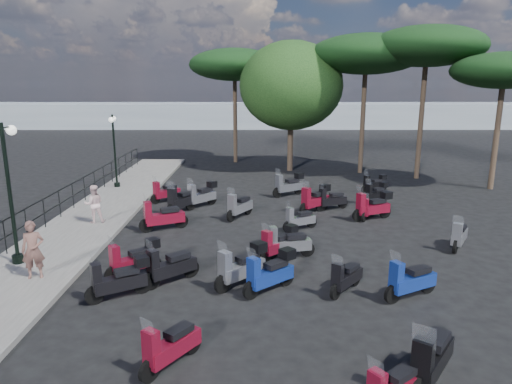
{
  "coord_description": "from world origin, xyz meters",
  "views": [
    {
      "loc": [
        0.06,
        -14.21,
        5.37
      ],
      "look_at": [
        0.09,
        3.39,
        1.2
      ],
      "focal_mm": 32.0,
      "sensor_mm": 36.0,
      "label": 1
    }
  ],
  "objects_px": {
    "scooter_6": "(170,347)",
    "scooter_14": "(242,267)",
    "pine_1": "(427,47)",
    "pine_3": "(504,71)",
    "scooter_5": "(165,192)",
    "scooter_19": "(346,278)",
    "scooter_3": "(162,217)",
    "scooter_11": "(202,195)",
    "scooter_28": "(376,193)",
    "scooter_13": "(431,360)",
    "scooter_26": "(459,236)",
    "scooter_22": "(368,209)",
    "scooter_4": "(181,201)",
    "scooter_29": "(374,184)",
    "scooter_1": "(119,280)",
    "pedestrian_far": "(94,204)",
    "lamp_post_2": "(114,146)",
    "scooter_8": "(270,273)",
    "scooter_21": "(299,220)",
    "scooter_27": "(373,207)",
    "scooter_23": "(331,200)",
    "pine_0": "(366,54)",
    "lamp_post_1": "(9,185)",
    "scooter_9": "(279,244)",
    "pine_2": "(235,65)",
    "scooter_7": "(170,267)",
    "scooter_16": "(315,199)",
    "scooter_20": "(410,281)",
    "scooter_2": "(134,260)",
    "scooter_15": "(288,244)",
    "scooter_10": "(239,207)"
  },
  "relations": [
    {
      "from": "scooter_6",
      "to": "scooter_14",
      "type": "relative_size",
      "value": 0.96
    },
    {
      "from": "scooter_11",
      "to": "scooter_28",
      "type": "relative_size",
      "value": 1.1
    },
    {
      "from": "lamp_post_1",
      "to": "scooter_9",
      "type": "height_order",
      "value": "lamp_post_1"
    },
    {
      "from": "scooter_2",
      "to": "scooter_5",
      "type": "distance_m",
      "value": 8.55
    },
    {
      "from": "scooter_7",
      "to": "pine_2",
      "type": "xyz_separation_m",
      "value": [
        0.95,
        20.18,
        6.14
      ]
    },
    {
      "from": "scooter_21",
      "to": "scooter_27",
      "type": "distance_m",
      "value": 3.39
    },
    {
      "from": "scooter_4",
      "to": "scooter_29",
      "type": "height_order",
      "value": "scooter_4"
    },
    {
      "from": "scooter_16",
      "to": "scooter_23",
      "type": "height_order",
      "value": "scooter_16"
    },
    {
      "from": "scooter_13",
      "to": "scooter_21",
      "type": "bearing_deg",
      "value": -43.36
    },
    {
      "from": "lamp_post_2",
      "to": "scooter_8",
      "type": "bearing_deg",
      "value": -67.59
    },
    {
      "from": "lamp_post_2",
      "to": "pedestrian_far",
      "type": "height_order",
      "value": "lamp_post_2"
    },
    {
      "from": "pine_0",
      "to": "lamp_post_1",
      "type": "bearing_deg",
      "value": -132.14
    },
    {
      "from": "scooter_1",
      "to": "scooter_19",
      "type": "height_order",
      "value": "scooter_1"
    },
    {
      "from": "scooter_22",
      "to": "scooter_23",
      "type": "height_order",
      "value": "scooter_23"
    },
    {
      "from": "scooter_21",
      "to": "pine_2",
      "type": "xyz_separation_m",
      "value": [
        -3.05,
        15.46,
        6.21
      ]
    },
    {
      "from": "scooter_26",
      "to": "scooter_22",
      "type": "bearing_deg",
      "value": -24.34
    },
    {
      "from": "scooter_28",
      "to": "scooter_15",
      "type": "bearing_deg",
      "value": 110.49
    },
    {
      "from": "scooter_6",
      "to": "scooter_19",
      "type": "bearing_deg",
      "value": -105.41
    },
    {
      "from": "scooter_2",
      "to": "scooter_9",
      "type": "bearing_deg",
      "value": -109.97
    },
    {
      "from": "scooter_9",
      "to": "scooter_27",
      "type": "bearing_deg",
      "value": -86.59
    },
    {
      "from": "pine_1",
      "to": "pine_3",
      "type": "distance_m",
      "value": 4.29
    },
    {
      "from": "scooter_19",
      "to": "scooter_29",
      "type": "xyz_separation_m",
      "value": [
        3.65,
        11.39,
        0.02
      ]
    },
    {
      "from": "scooter_5",
      "to": "scooter_19",
      "type": "relative_size",
      "value": 1.06
    },
    {
      "from": "scooter_9",
      "to": "scooter_26",
      "type": "xyz_separation_m",
      "value": [
        6.06,
        0.85,
        -0.04
      ]
    },
    {
      "from": "scooter_1",
      "to": "pine_2",
      "type": "distance_m",
      "value": 22.05
    },
    {
      "from": "scooter_21",
      "to": "scooter_29",
      "type": "relative_size",
      "value": 0.97
    },
    {
      "from": "scooter_2",
      "to": "scooter_8",
      "type": "xyz_separation_m",
      "value": [
        3.84,
        -0.97,
        0.02
      ]
    },
    {
      "from": "scooter_3",
      "to": "scooter_5",
      "type": "height_order",
      "value": "scooter_3"
    },
    {
      "from": "scooter_19",
      "to": "scooter_20",
      "type": "distance_m",
      "value": 1.62
    },
    {
      "from": "scooter_5",
      "to": "scooter_15",
      "type": "bearing_deg",
      "value": 173.7
    },
    {
      "from": "scooter_20",
      "to": "scooter_16",
      "type": "bearing_deg",
      "value": -18.19
    },
    {
      "from": "scooter_1",
      "to": "pedestrian_far",
      "type": "bearing_deg",
      "value": -6.63
    },
    {
      "from": "scooter_6",
      "to": "scooter_4",
      "type": "bearing_deg",
      "value": -46.6
    },
    {
      "from": "scooter_10",
      "to": "pine_3",
      "type": "height_order",
      "value": "pine_3"
    },
    {
      "from": "lamp_post_2",
      "to": "scooter_29",
      "type": "relative_size",
      "value": 2.67
    },
    {
      "from": "lamp_post_2",
      "to": "scooter_22",
      "type": "height_order",
      "value": "lamp_post_2"
    },
    {
      "from": "scooter_13",
      "to": "pine_3",
      "type": "bearing_deg",
      "value": -82.64
    },
    {
      "from": "scooter_13",
      "to": "scooter_26",
      "type": "distance_m",
      "value": 7.99
    },
    {
      "from": "scooter_23",
      "to": "pine_2",
      "type": "bearing_deg",
      "value": -4.19
    },
    {
      "from": "scooter_20",
      "to": "pine_2",
      "type": "distance_m",
      "value": 22.62
    },
    {
      "from": "scooter_16",
      "to": "scooter_21",
      "type": "bearing_deg",
      "value": 116.52
    },
    {
      "from": "scooter_5",
      "to": "scooter_9",
      "type": "bearing_deg",
      "value": 172.09
    },
    {
      "from": "scooter_3",
      "to": "scooter_4",
      "type": "distance_m",
      "value": 2.47
    },
    {
      "from": "scooter_1",
      "to": "scooter_9",
      "type": "distance_m",
      "value": 5.05
    },
    {
      "from": "scooter_5",
      "to": "scooter_13",
      "type": "bearing_deg",
      "value": 166.11
    },
    {
      "from": "scooter_1",
      "to": "scooter_8",
      "type": "height_order",
      "value": "scooter_8"
    },
    {
      "from": "pine_0",
      "to": "scooter_14",
      "type": "bearing_deg",
      "value": -112.87
    },
    {
      "from": "scooter_9",
      "to": "pine_3",
      "type": "xyz_separation_m",
      "value": [
        11.64,
        9.79,
        5.52
      ]
    },
    {
      "from": "scooter_28",
      "to": "scooter_20",
      "type": "bearing_deg",
      "value": 134.58
    },
    {
      "from": "scooter_28",
      "to": "scooter_29",
      "type": "bearing_deg",
      "value": -48.36
    }
  ]
}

